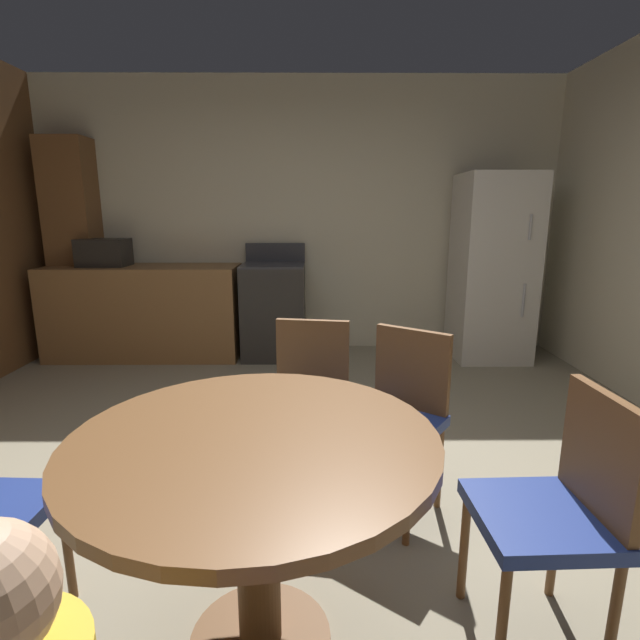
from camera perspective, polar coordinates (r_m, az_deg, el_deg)
ground_plane at (r=2.49m, az=-4.72°, el=-21.94°), size 14.00×14.00×0.00m
wall_back at (r=5.03m, az=-2.46°, el=12.06°), size 5.46×0.12×2.70m
kitchen_counter at (r=5.02m, az=-20.06°, el=0.93°), size 1.84×0.60×0.90m
pantry_column at (r=5.38m, az=-27.01°, el=7.54°), size 0.44×0.36×2.10m
oven_range at (r=4.74m, az=-5.47°, el=1.22°), size 0.60×0.60×1.10m
refrigerator at (r=4.90m, az=19.81°, el=5.79°), size 0.68×0.68×1.76m
microwave at (r=5.07m, az=-24.29°, el=7.33°), size 0.44×0.32×0.26m
dining_table at (r=1.57m, az=-7.65°, el=-18.69°), size 1.12×1.12×0.76m
chair_northeast at (r=2.33m, az=9.45°, el=-10.46°), size 0.56×0.56×0.87m
chair_north at (r=2.47m, az=-1.30°, el=-8.95°), size 0.46×0.46×0.87m
chair_east at (r=1.82m, az=26.67°, el=-18.88°), size 0.41×0.41×0.87m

